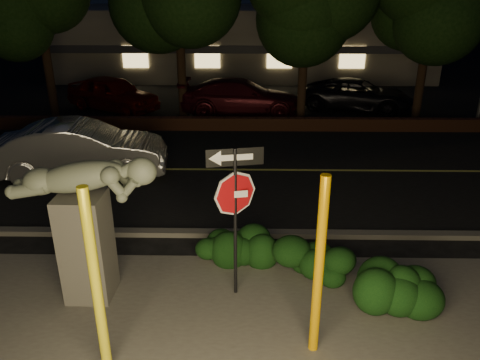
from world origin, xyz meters
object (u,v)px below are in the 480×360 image
parked_car_red (113,93)px  sculpture (85,214)px  yellow_pole_right (319,269)px  yellow_pole_left (96,286)px  silver_sedan (81,150)px  parked_car_dark (357,95)px  parked_car_darkred (241,97)px  signpost (235,194)px

parked_car_red → sculpture: bearing=-136.5°
yellow_pole_right → parked_car_red: yellow_pole_right is taller
yellow_pole_left → silver_sedan: (-2.86, 7.66, -0.68)m
sculpture → yellow_pole_right: bearing=-18.3°
parked_car_dark → sculpture: bearing=168.5°
sculpture → parked_car_red: bearing=104.5°
silver_sedan → parked_car_darkred: bearing=-38.8°
signpost → parked_car_dark: bearing=58.5°
parked_car_red → parked_car_darkred: (5.79, -0.61, 0.00)m
yellow_pole_left → yellow_pole_right: yellow_pole_left is taller
yellow_pole_left → parked_car_red: 16.08m
yellow_pole_right → silver_sedan: bearing=129.8°
yellow_pole_right → silver_sedan: yellow_pole_right is taller
yellow_pole_right → parked_car_dark: bearing=75.8°
parked_car_red → parked_car_darkred: size_ratio=0.85×
sculpture → parked_car_red: size_ratio=0.60×
parked_car_dark → yellow_pole_right: bearing=-176.8°
silver_sedan → parked_car_darkred: size_ratio=0.93×
sculpture → parked_car_red: 14.13m
silver_sedan → parked_car_dark: size_ratio=1.00×
parked_car_red → yellow_pole_right: bearing=-124.6°
parked_car_red → parked_car_darkred: 5.82m
signpost → parked_car_darkred: 13.07m
yellow_pole_left → silver_sedan: size_ratio=0.61×
yellow_pole_left → sculpture: size_ratio=1.10×
silver_sedan → parked_car_darkred: (4.59, 7.27, -0.05)m
sculpture → yellow_pole_left: bearing=-67.3°
signpost → yellow_pole_left: bearing=-145.1°
signpost → parked_car_dark: size_ratio=0.58×
yellow_pole_right → parked_car_darkred: yellow_pole_right is taller
parked_car_darkred → yellow_pole_left: bearing=174.4°
yellow_pole_left → sculpture: yellow_pole_left is taller
signpost → parked_car_dark: signpost is taller
yellow_pole_left → parked_car_red: bearing=104.7°
parked_car_red → parked_car_darkred: parked_car_darkred is taller
yellow_pole_right → parked_car_red: 16.68m
silver_sedan → parked_car_dark: (9.86, 8.17, -0.13)m
silver_sedan → parked_car_red: bearing=2.1°
parked_car_darkred → parked_car_dark: (5.28, 0.90, -0.08)m
signpost → parked_car_red: signpost is taller
parked_car_darkred → parked_car_dark: bearing=-79.4°
parked_car_darkred → parked_car_dark: parked_car_darkred is taller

